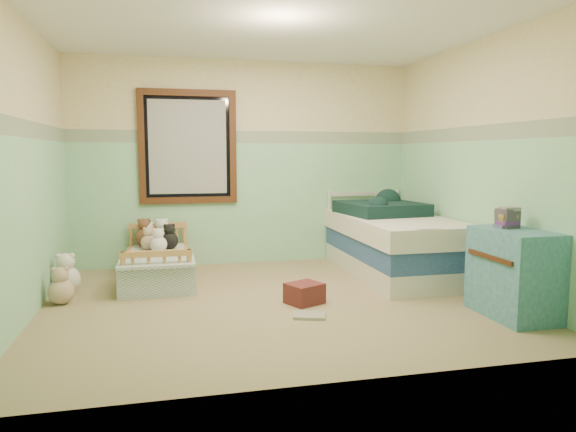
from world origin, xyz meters
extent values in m
cube|color=#74684F|center=(0.00, 0.00, -0.01)|extent=(4.20, 3.60, 0.02)
cube|color=white|center=(0.00, 0.00, 2.51)|extent=(4.20, 3.60, 0.02)
cube|color=#D0C18B|center=(0.00, 1.80, 1.25)|extent=(4.20, 0.04, 2.50)
cube|color=#D0C18B|center=(0.00, -1.80, 1.25)|extent=(4.20, 0.04, 2.50)
cube|color=#D0C18B|center=(-2.10, 0.00, 1.25)|extent=(0.04, 3.60, 2.50)
cube|color=#D0C18B|center=(2.10, 0.00, 1.25)|extent=(0.04, 3.60, 2.50)
cube|color=#8AC79F|center=(0.00, 1.79, 0.75)|extent=(4.20, 0.01, 1.50)
cube|color=#476B4E|center=(0.00, 1.79, 1.57)|extent=(4.20, 0.01, 0.15)
cube|color=#321C0D|center=(-0.70, 1.76, 1.45)|extent=(1.16, 0.06, 1.36)
cube|color=#BAB9B7|center=(-0.70, 1.77, 1.45)|extent=(0.92, 0.01, 1.12)
cube|color=#BB7545|center=(-1.08, 1.05, 0.09)|extent=(0.68, 1.35, 0.17)
cube|color=silver|center=(-1.08, 1.05, 0.23)|extent=(0.62, 1.29, 0.12)
cube|color=#5D94C2|center=(-1.08, 0.63, 0.31)|extent=(0.73, 0.68, 0.03)
sphere|color=brown|center=(-1.23, 1.55, 0.41)|extent=(0.22, 0.22, 0.22)
sphere|color=white|center=(-1.03, 1.55, 0.40)|extent=(0.22, 0.22, 0.22)
sphere|color=tan|center=(-1.18, 1.33, 0.38)|extent=(0.17, 0.17, 0.17)
sphere|color=black|center=(-0.95, 1.33, 0.39)|extent=(0.20, 0.20, 0.20)
sphere|color=white|center=(-1.95, 0.74, 0.14)|extent=(0.27, 0.27, 0.27)
sphere|color=tan|center=(-1.93, 0.35, 0.12)|extent=(0.23, 0.23, 0.23)
cube|color=silver|center=(1.55, 0.77, 0.11)|extent=(1.00, 2.00, 0.22)
cube|color=navy|center=(1.55, 0.77, 0.33)|extent=(1.00, 2.00, 0.22)
cube|color=silver|center=(1.55, 0.77, 0.55)|extent=(1.04, 2.04, 0.22)
cube|color=black|center=(1.50, 1.07, 0.73)|extent=(0.96, 1.00, 0.14)
cube|color=#2A627B|center=(1.86, -0.91, 0.37)|extent=(0.46, 0.74, 0.74)
cube|color=brown|center=(1.86, -0.79, 0.82)|extent=(0.19, 0.16, 0.17)
cube|color=maroon|center=(0.24, -0.14, 0.09)|extent=(0.38, 0.37, 0.19)
cube|color=gold|center=(0.18, -0.54, 0.01)|extent=(0.32, 0.28, 0.02)
sphere|color=white|center=(-1.06, 1.14, 0.38)|extent=(0.18, 0.18, 0.18)
sphere|color=white|center=(-1.19, 1.55, 0.39)|extent=(0.19, 0.19, 0.19)
camera|label=1|loc=(-0.97, -4.65, 1.36)|focal=32.50mm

